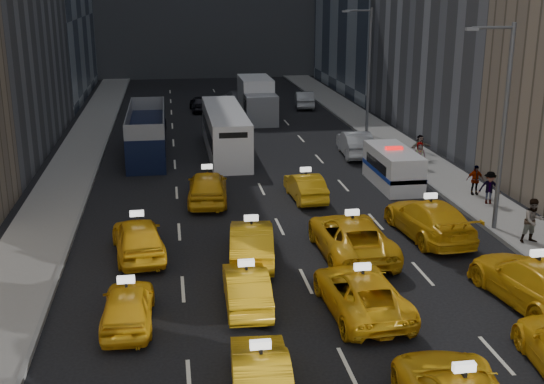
{
  "coord_description": "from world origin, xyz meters",
  "views": [
    {
      "loc": [
        -4.72,
        -14.58,
        10.42
      ],
      "look_at": [
        -0.52,
        12.86,
        2.0
      ],
      "focal_mm": 45.0,
      "sensor_mm": 36.0,
      "label": 1
    }
  ],
  "objects_px": {
    "double_decker": "(147,133)",
    "city_bus": "(225,132)",
    "box_truck": "(257,99)",
    "nypd_van": "(393,168)"
  },
  "relations": [
    {
      "from": "city_bus",
      "to": "box_truck",
      "type": "distance_m",
      "value": 11.83
    },
    {
      "from": "double_decker",
      "to": "city_bus",
      "type": "relative_size",
      "value": 0.92
    },
    {
      "from": "nypd_van",
      "to": "city_bus",
      "type": "height_order",
      "value": "city_bus"
    },
    {
      "from": "nypd_van",
      "to": "city_bus",
      "type": "distance_m",
      "value": 12.14
    },
    {
      "from": "double_decker",
      "to": "city_bus",
      "type": "distance_m",
      "value": 4.97
    },
    {
      "from": "nypd_van",
      "to": "double_decker",
      "type": "distance_m",
      "value": 16.08
    },
    {
      "from": "double_decker",
      "to": "box_truck",
      "type": "xyz_separation_m",
      "value": [
        8.51,
        11.08,
        0.17
      ]
    },
    {
      "from": "city_bus",
      "to": "box_truck",
      "type": "bearing_deg",
      "value": 71.27
    },
    {
      "from": "city_bus",
      "to": "double_decker",
      "type": "bearing_deg",
      "value": 176.28
    },
    {
      "from": "city_bus",
      "to": "box_truck",
      "type": "height_order",
      "value": "box_truck"
    }
  ]
}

